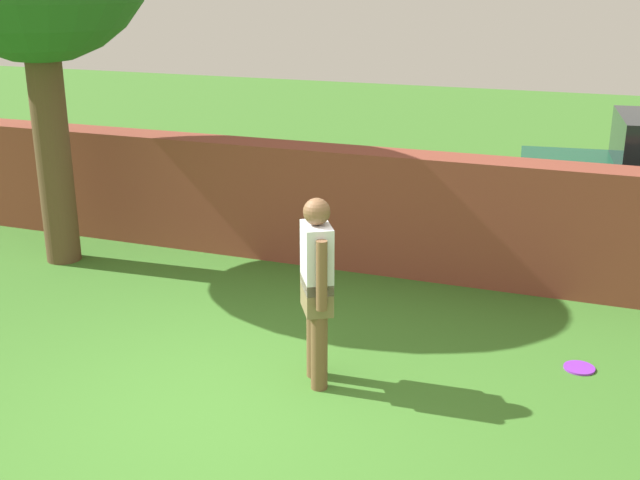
# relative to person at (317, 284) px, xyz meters

# --- Properties ---
(ground_plane) EXTENTS (40.00, 40.00, 0.00)m
(ground_plane) POSITION_rel_person_xyz_m (-0.53, -0.75, -0.90)
(ground_plane) COLOR #3D7528
(brick_wall) EXTENTS (10.39, 0.50, 1.40)m
(brick_wall) POSITION_rel_person_xyz_m (-2.03, 2.86, -0.20)
(brick_wall) COLOR brown
(brick_wall) RESTS_ON ground
(person) EXTENTS (0.37, 0.48, 1.62)m
(person) POSITION_rel_person_xyz_m (0.00, 0.00, 0.00)
(person) COLOR brown
(person) RESTS_ON ground
(frisbee_purple) EXTENTS (0.27, 0.27, 0.02)m
(frisbee_purple) POSITION_rel_person_xyz_m (2.08, 1.03, -0.89)
(frisbee_purple) COLOR purple
(frisbee_purple) RESTS_ON ground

